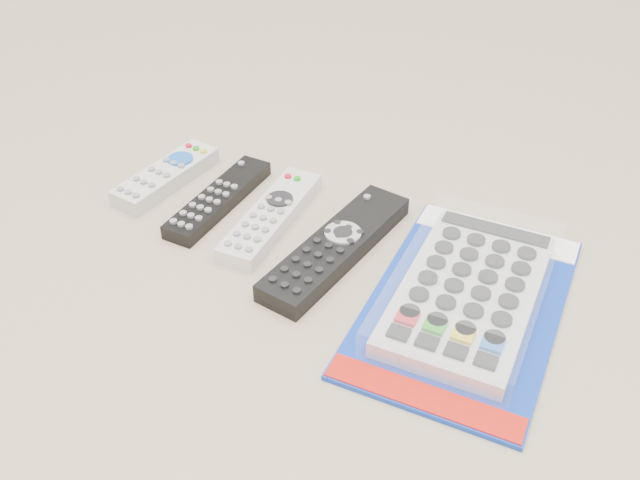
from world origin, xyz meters
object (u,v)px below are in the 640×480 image
at_px(remote_slim_black, 218,199).
at_px(remote_silver_dvd, 271,216).
at_px(remote_large_black, 336,247).
at_px(jumbo_remote_packaged, 468,291).
at_px(remote_small_grey, 166,176).

xyz_separation_m(remote_slim_black, remote_silver_dvd, (0.08, -0.00, 0.00)).
height_order(remote_large_black, jumbo_remote_packaged, jumbo_remote_packaged).
distance_m(remote_slim_black, remote_silver_dvd, 0.08).
bearing_deg(remote_small_grey, remote_large_black, -1.19).
height_order(remote_slim_black, jumbo_remote_packaged, jumbo_remote_packaged).
distance_m(remote_small_grey, remote_large_black, 0.27).
bearing_deg(remote_silver_dvd, jumbo_remote_packaged, -9.83).
bearing_deg(jumbo_remote_packaged, remote_slim_black, 172.38).
bearing_deg(remote_small_grey, remote_slim_black, -1.40).
bearing_deg(remote_silver_dvd, remote_small_grey, 172.14).
relative_size(remote_small_grey, remote_large_black, 0.68).
bearing_deg(remote_large_black, remote_slim_black, -179.41).
xyz_separation_m(remote_large_black, jumbo_remote_packaged, (0.16, -0.01, 0.01)).
bearing_deg(remote_slim_black, jumbo_remote_packaged, -4.88).
xyz_separation_m(remote_silver_dvd, jumbo_remote_packaged, (0.26, -0.04, 0.01)).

